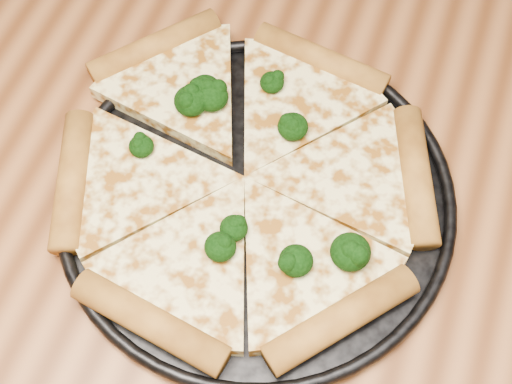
% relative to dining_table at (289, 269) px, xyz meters
% --- Properties ---
extents(dining_table, '(1.20, 0.90, 0.75)m').
position_rel_dining_table_xyz_m(dining_table, '(0.00, 0.00, 0.00)').
color(dining_table, '#9A5B2F').
rests_on(dining_table, ground).
extents(pizza_pan, '(0.33, 0.33, 0.02)m').
position_rel_dining_table_xyz_m(pizza_pan, '(-0.04, 0.01, 0.10)').
color(pizza_pan, black).
rests_on(pizza_pan, dining_table).
extents(pizza, '(0.35, 0.33, 0.03)m').
position_rel_dining_table_xyz_m(pizza, '(-0.05, 0.02, 0.11)').
color(pizza, '#FFF19C').
rests_on(pizza, pizza_pan).
extents(broccoli_florets, '(0.22, 0.19, 0.02)m').
position_rel_dining_table_xyz_m(broccoli_florets, '(-0.06, 0.03, 0.12)').
color(broccoli_florets, black).
rests_on(broccoli_florets, pizza).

